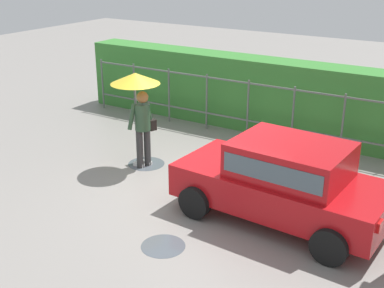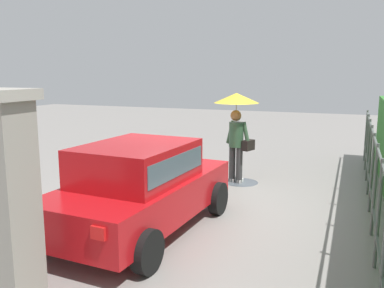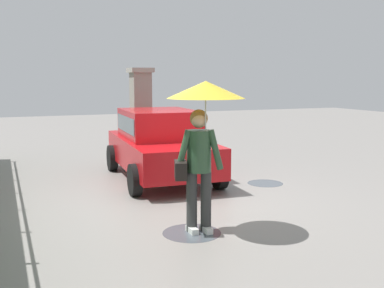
% 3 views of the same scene
% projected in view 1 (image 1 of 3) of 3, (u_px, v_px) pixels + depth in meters
% --- Properties ---
extents(ground_plane, '(40.00, 40.00, 0.00)m').
position_uv_depth(ground_plane, '(208.00, 195.00, 9.97)').
color(ground_plane, gray).
extents(car, '(3.82, 2.04, 1.48)m').
position_uv_depth(car, '(284.00, 179.00, 8.79)').
color(car, '#B71116').
rests_on(car, ground).
extents(pedestrian, '(1.05, 1.05, 2.11)m').
position_uv_depth(pedestrian, '(138.00, 96.00, 10.75)').
color(pedestrian, '#333333').
rests_on(pedestrian, ground).
extents(fence_section, '(10.89, 0.05, 1.50)m').
position_uv_depth(fence_section, '(270.00, 110.00, 12.47)').
color(fence_section, '#59605B').
rests_on(fence_section, ground).
extents(hedge_row, '(11.84, 0.90, 1.90)m').
position_uv_depth(hedge_row, '(282.00, 98.00, 13.03)').
color(hedge_row, '#387F33').
rests_on(hedge_row, ground).
extents(puddle_near, '(0.73, 0.73, 0.00)m').
position_uv_depth(puddle_near, '(163.00, 246.00, 8.26)').
color(puddle_near, '#4C545B').
rests_on(puddle_near, ground).
extents(puddle_far, '(0.82, 0.82, 0.00)m').
position_uv_depth(puddle_far, '(146.00, 164.00, 11.43)').
color(puddle_far, '#4C545B').
rests_on(puddle_far, ground).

